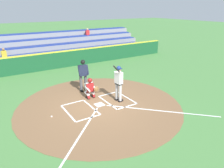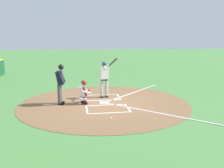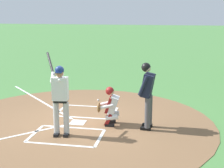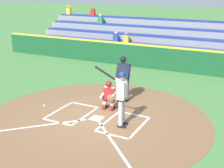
% 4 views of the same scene
% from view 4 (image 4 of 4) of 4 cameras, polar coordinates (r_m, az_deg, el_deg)
% --- Properties ---
extents(ground_plane, '(120.00, 120.00, 0.00)m').
position_cam_4_polar(ground_plane, '(10.96, -2.88, -6.41)').
color(ground_plane, '#4C8442').
extents(dirt_circle, '(8.00, 8.00, 0.01)m').
position_cam_4_polar(dirt_circle, '(10.96, -2.88, -6.38)').
color(dirt_circle, brown).
rests_on(dirt_circle, ground).
extents(home_plate_and_chalk, '(7.93, 4.91, 0.01)m').
position_cam_4_polar(home_plate_and_chalk, '(10.27, -5.33, -8.11)').
color(home_plate_and_chalk, white).
rests_on(home_plate_and_chalk, dirt_circle).
extents(batter, '(0.88, 0.81, 2.13)m').
position_cam_4_polar(batter, '(9.98, 1.79, -2.06)').
color(batter, '#BCBCBC').
rests_on(batter, ground).
extents(catcher, '(0.61, 0.61, 1.13)m').
position_cam_4_polar(catcher, '(11.53, -0.52, -1.97)').
color(catcher, black).
rests_on(catcher, ground).
extents(plate_umpire, '(0.61, 0.45, 1.86)m').
position_cam_4_polar(plate_umpire, '(12.24, 2.18, 1.59)').
color(plate_umpire, '#4C4C51').
rests_on(plate_umpire, ground).
extents(baseball, '(0.07, 0.07, 0.07)m').
position_cam_4_polar(baseball, '(12.26, -12.46, -3.94)').
color(baseball, white).
rests_on(baseball, ground).
extents(backstop_wall, '(22.00, 0.36, 1.31)m').
position_cam_4_polar(backstop_wall, '(17.34, 9.47, 4.77)').
color(backstop_wall, '#19512D').
rests_on(backstop_wall, ground).
extents(bleacher_stand, '(20.00, 4.25, 3.00)m').
position_cam_4_polar(bleacher_stand, '(20.38, 12.32, 7.11)').
color(bleacher_stand, gray).
rests_on(bleacher_stand, ground).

